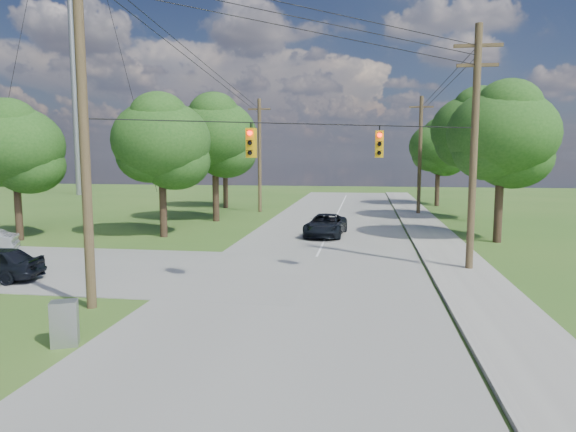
% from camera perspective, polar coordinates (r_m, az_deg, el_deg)
% --- Properties ---
extents(ground, '(140.00, 140.00, 0.00)m').
position_cam_1_polar(ground, '(16.42, -7.27, -11.16)').
color(ground, '#315B1E').
rests_on(ground, ground).
extents(main_road, '(10.00, 100.00, 0.03)m').
position_cam_1_polar(main_road, '(20.77, 1.90, -7.24)').
color(main_road, gray).
rests_on(main_road, ground).
extents(sidewalk_east, '(2.60, 100.00, 0.12)m').
position_cam_1_polar(sidewalk_east, '(21.09, 20.45, -7.33)').
color(sidewalk_east, '#A5A39A').
rests_on(sidewalk_east, ground).
extents(pole_sw, '(2.00, 0.32, 12.00)m').
position_cam_1_polar(pole_sw, '(17.85, -21.80, 10.11)').
color(pole_sw, brown).
rests_on(pole_sw, ground).
extents(pole_ne, '(2.00, 0.32, 10.50)m').
position_cam_1_polar(pole_ne, '(23.48, 19.97, 7.40)').
color(pole_ne, brown).
rests_on(pole_ne, ground).
extents(pole_north_e, '(2.00, 0.32, 10.00)m').
position_cam_1_polar(pole_north_e, '(45.25, 14.45, 6.64)').
color(pole_north_e, brown).
rests_on(pole_north_e, ground).
extents(pole_north_w, '(2.00, 0.32, 10.00)m').
position_cam_1_polar(pole_north_w, '(45.97, -3.18, 6.84)').
color(pole_north_w, brown).
rests_on(pole_north_w, ground).
extents(power_lines, '(13.93, 29.62, 4.93)m').
position_cam_1_polar(power_lines, '(27.03, 2.55, 15.50)').
color(power_lines, black).
rests_on(power_lines, ground).
extents(traffic_signals, '(4.91, 3.27, 1.05)m').
position_cam_1_polar(traffic_signals, '(19.53, 3.40, 8.09)').
color(traffic_signals, gold).
rests_on(traffic_signals, ground).
extents(radio_mast, '(0.70, 0.70, 45.00)m').
position_cam_1_polar(radio_mast, '(73.13, -23.01, 20.03)').
color(radio_mast, gray).
rests_on(radio_mast, ground).
extents(tree_w_near, '(6.00, 6.00, 8.40)m').
position_cam_1_polar(tree_w_near, '(32.46, -13.90, 8.11)').
color(tree_w_near, '#412D20').
rests_on(tree_w_near, ground).
extents(tree_w_mid, '(6.40, 6.40, 9.22)m').
position_cam_1_polar(tree_w_mid, '(39.70, -8.13, 8.90)').
color(tree_w_mid, '#412D20').
rests_on(tree_w_mid, ground).
extents(tree_w_far, '(6.00, 6.00, 8.73)m').
position_cam_1_polar(tree_w_far, '(49.85, -7.03, 8.08)').
color(tree_w_far, '#412D20').
rests_on(tree_w_far, ground).
extents(tree_e_near, '(6.20, 6.20, 8.81)m').
position_cam_1_polar(tree_e_near, '(31.98, 22.69, 8.41)').
color(tree_e_near, '#412D20').
rests_on(tree_e_near, ground).
extents(tree_e_mid, '(6.60, 6.60, 9.64)m').
position_cam_1_polar(tree_e_mid, '(41.87, 20.05, 8.90)').
color(tree_e_mid, '#412D20').
rests_on(tree_e_mid, ground).
extents(tree_e_far, '(5.80, 5.80, 8.32)m').
position_cam_1_polar(tree_e_far, '(53.51, 16.39, 7.41)').
color(tree_e_far, '#412D20').
rests_on(tree_e_far, ground).
extents(tree_cross_n, '(5.60, 5.60, 7.91)m').
position_cam_1_polar(tree_cross_n, '(34.21, -28.11, 6.89)').
color(tree_cross_n, '#412D20').
rests_on(tree_cross_n, ground).
extents(car_main_north, '(2.64, 5.04, 1.35)m').
position_cam_1_polar(car_main_north, '(32.16, 4.20, -1.01)').
color(car_main_north, black).
rests_on(car_main_north, main_road).
extents(control_cabinet, '(0.81, 0.71, 1.21)m').
position_cam_1_polar(control_cabinet, '(15.09, -23.59, -10.88)').
color(control_cabinet, gray).
rests_on(control_cabinet, ground).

